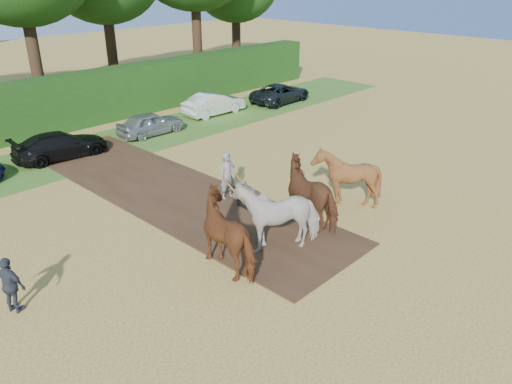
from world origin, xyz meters
The scene contains 7 objects.
ground centered at (0.00, 0.00, 0.00)m, with size 120.00×120.00×0.00m, color gold.
earth_strip centered at (1.50, 7.00, 0.03)m, with size 4.50×17.00×0.05m, color #472D1C.
grass_verge centered at (0.00, 14.00, 0.01)m, with size 50.00×5.00×0.03m, color #38601E.
hedgerow centered at (0.00, 18.50, 1.50)m, with size 46.00×1.60×3.00m, color #14380F.
spectator_far centered at (-6.18, 3.78, 0.83)m, with size 0.97×0.40×1.65m, color #292D37.
plough_team centered at (2.48, 1.21, 1.16)m, with size 7.79×5.43×2.34m.
parked_cars centered at (0.84, 13.94, 0.66)m, with size 35.57×2.91×1.38m.
Camera 1 is at (-9.65, -8.53, 8.52)m, focal length 35.00 mm.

